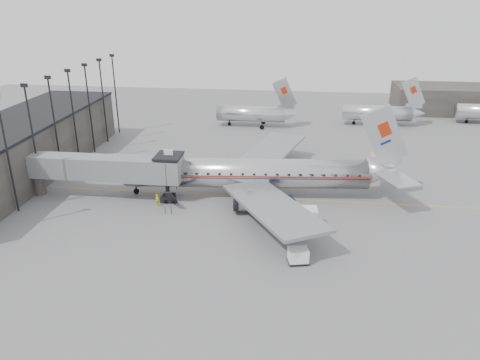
# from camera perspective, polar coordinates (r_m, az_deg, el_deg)

# --- Properties ---
(ground) EXTENTS (160.00, 160.00, 0.00)m
(ground) POSITION_cam_1_polar(r_m,az_deg,el_deg) (58.92, -0.89, -4.39)
(ground) COLOR slate
(ground) RESTS_ON ground
(terminal) EXTENTS (12.00, 46.00, 8.00)m
(terminal) POSITION_cam_1_polar(r_m,az_deg,el_deg) (77.97, -25.44, 3.31)
(terminal) COLOR #34312F
(terminal) RESTS_ON ground
(hangar) EXTENTS (30.00, 12.00, 6.00)m
(hangar) POSITION_cam_1_polar(r_m,az_deg,el_deg) (120.63, 25.38, 8.88)
(hangar) COLOR #34312F
(hangar) RESTS_ON ground
(apron_line) EXTENTS (60.00, 0.15, 0.01)m
(apron_line) POSITION_cam_1_polar(r_m,az_deg,el_deg) (64.02, 2.50, -2.15)
(apron_line) COLOR gold
(apron_line) RESTS_ON ground
(jet_bridge) EXTENTS (21.00, 6.20, 7.10)m
(jet_bridge) POSITION_cam_1_polar(r_m,az_deg,el_deg) (64.72, -15.24, 1.33)
(jet_bridge) COLOR slate
(jet_bridge) RESTS_ON ground
(floodlight_masts) EXTENTS (0.90, 42.25, 15.25)m
(floodlight_masts) POSITION_cam_1_polar(r_m,az_deg,el_deg) (76.09, -20.64, 7.07)
(floodlight_masts) COLOR black
(floodlight_masts) RESTS_ON ground
(distant_aircraft_near) EXTENTS (16.39, 3.20, 10.26)m
(distant_aircraft_near) POSITION_cam_1_polar(r_m,az_deg,el_deg) (97.55, 1.45, 8.13)
(distant_aircraft_near) COLOR silver
(distant_aircraft_near) RESTS_ON ground
(distant_aircraft_mid) EXTENTS (16.39, 3.20, 10.26)m
(distant_aircraft_mid) POSITION_cam_1_polar(r_m,az_deg,el_deg) (102.40, 16.46, 7.91)
(distant_aircraft_mid) COLOR silver
(distant_aircraft_mid) RESTS_ON ground
(airliner) EXTENTS (41.04, 37.88, 12.98)m
(airliner) POSITION_cam_1_polar(r_m,az_deg,el_deg) (63.46, 1.50, 0.83)
(airliner) COLOR silver
(airliner) RESTS_ON ground
(service_van) EXTENTS (5.36, 2.47, 2.45)m
(service_van) POSITION_cam_1_polar(r_m,az_deg,el_deg) (56.10, 6.80, -4.53)
(service_van) COLOR silver
(service_van) RESTS_ON ground
(baggage_cart_navy) EXTENTS (2.88, 2.55, 1.88)m
(baggage_cart_navy) POSITION_cam_1_polar(r_m,az_deg,el_deg) (59.83, 5.47, -3.00)
(baggage_cart_navy) COLOR black
(baggage_cart_navy) RESTS_ON ground
(baggage_cart_white) EXTENTS (2.40, 2.02, 1.65)m
(baggage_cart_white) POSITION_cam_1_polar(r_m,az_deg,el_deg) (49.28, 7.11, -9.12)
(baggage_cart_white) COLOR white
(baggage_cart_white) RESTS_ON ground
(ramp_worker) EXTENTS (0.69, 0.69, 1.62)m
(ramp_worker) POSITION_cam_1_polar(r_m,az_deg,el_deg) (62.20, -10.02, -2.43)
(ramp_worker) COLOR #B9DD1A
(ramp_worker) RESTS_ON ground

